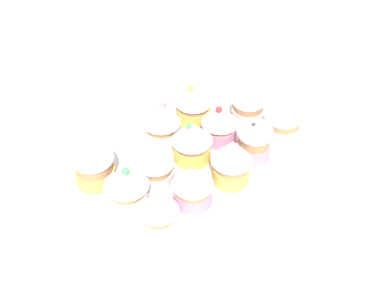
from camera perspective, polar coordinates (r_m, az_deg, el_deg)
ground_plane at (r=81.52cm, az=0.00°, el=-2.97°), size 180.00×180.00×3.00cm
baking_tray at (r=80.05cm, az=0.00°, el=-1.91°), size 38.56×24.86×1.20cm
cupcake_0 at (r=67.70cm, az=-3.81°, el=-7.63°), size 5.60×5.60×6.75cm
cupcake_1 at (r=70.66cm, az=0.08°, el=-4.59°), size 6.11×6.11×7.20cm
cupcake_2 at (r=73.53cm, az=4.55°, el=-1.84°), size 6.23×6.23×7.83cm
cupcake_3 at (r=78.09cm, az=7.13°, el=0.51°), size 5.67×5.67×7.15cm
cupcake_4 at (r=82.68cm, az=10.34°, el=2.74°), size 6.13×6.13×6.96cm
cupcake_5 at (r=70.78cm, az=-7.28°, el=-4.68°), size 6.58×6.58×7.63cm
cupcake_6 at (r=73.05cm, az=-4.16°, el=-2.17°), size 5.61×5.61×8.06cm
cupcake_7 at (r=76.80cm, az=0.05°, el=0.23°), size 6.48×6.48×7.41cm
cupcake_8 at (r=80.72cm, az=3.23°, el=2.36°), size 6.07×6.07×7.02cm
cupcake_9 at (r=84.91cm, az=6.36°, el=4.84°), size 5.54×5.54×7.88cm
cupcake_10 at (r=75.12cm, az=-11.14°, el=-2.24°), size 6.38×6.38×6.69cm
cupcake_11 at (r=80.26cm, az=-3.48°, el=2.35°), size 6.30×6.30×7.76cm
cupcake_12 at (r=84.60cm, az=0.16°, el=4.74°), size 6.16×6.16×7.47cm
napkin at (r=73.05cm, az=-19.99°, el=-11.51°), size 16.80×16.44×0.60cm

